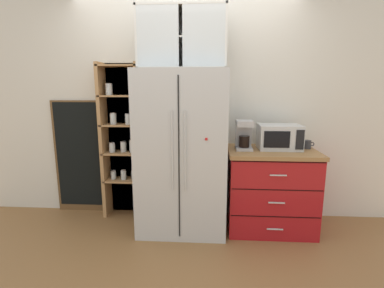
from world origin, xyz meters
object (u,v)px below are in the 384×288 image
(bottle_green, at_px, (273,139))
(chalkboard_menu, at_px, (79,157))
(refrigerator, at_px, (183,152))
(microwave, at_px, (279,137))
(coffee_maker, at_px, (244,135))
(mug_charcoal, at_px, (307,144))

(bottle_green, distance_m, chalkboard_menu, 2.30)
(refrigerator, distance_m, microwave, 1.04)
(bottle_green, bearing_deg, refrigerator, -177.68)
(coffee_maker, distance_m, chalkboard_menu, 2.01)
(refrigerator, bearing_deg, coffee_maker, 3.99)
(mug_charcoal, distance_m, bottle_green, 0.40)
(mug_charcoal, bearing_deg, chalkboard_menu, 175.30)
(chalkboard_menu, bearing_deg, bottle_green, -7.46)
(mug_charcoal, bearing_deg, microwave, -174.43)
(mug_charcoal, bearing_deg, bottle_green, -168.45)
(mug_charcoal, height_order, chalkboard_menu, chalkboard_menu)
(microwave, height_order, chalkboard_menu, chalkboard_menu)
(microwave, height_order, bottle_green, microwave)
(microwave, distance_m, mug_charcoal, 0.32)
(microwave, distance_m, coffee_maker, 0.38)
(coffee_maker, xyz_separation_m, chalkboard_menu, (-1.96, 0.29, -0.34))
(refrigerator, height_order, mug_charcoal, refrigerator)
(coffee_maker, distance_m, mug_charcoal, 0.70)
(coffee_maker, bearing_deg, refrigerator, -176.01)
(refrigerator, bearing_deg, bottle_green, 2.32)
(microwave, bearing_deg, coffee_maker, -173.66)
(microwave, height_order, coffee_maker, coffee_maker)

